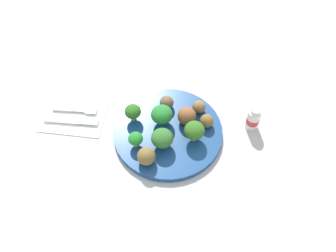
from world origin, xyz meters
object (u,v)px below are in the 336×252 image
object	(u,v)px
broccoli_floret_back_right	(194,131)
broccoli_floret_far_rim	(162,138)
meatball_back_left	(146,156)
meatball_front_right	(167,103)
meatball_back_right	(199,107)
meatball_far_rim	(187,116)
broccoli_floret_near_rim	(162,115)
meatball_mid_left	(207,121)
knife	(74,121)
napkin	(73,116)
broccoli_floret_back_left	(133,112)
fork	(77,110)
plate	(168,132)
yogurt_bottle	(253,119)
broccoli_floret_front_left	(136,139)

from	to	relation	value
broccoli_floret_back_right	broccoli_floret_far_rim	distance (m)	0.08
meatball_back_left	broccoli_floret_far_rim	bearing A→B (deg)	57.32
broccoli_floret_back_right	meatball_front_right	xyz separation A→B (m)	(-0.08, 0.09, -0.02)
meatball_back_right	meatball_far_rim	distance (m)	0.05
broccoli_floret_near_rim	meatball_far_rim	distance (m)	0.06
broccoli_floret_far_rim	meatball_back_right	distance (m)	0.15
meatball_mid_left	meatball_far_rim	xyz separation A→B (m)	(-0.05, 0.00, 0.01)
meatball_back_right	broccoli_floret_near_rim	bearing A→B (deg)	-151.39
broccoli_floret_near_rim	broccoli_floret_back_right	world-z (taller)	broccoli_floret_back_right
broccoli_floret_far_rim	knife	distance (m)	0.25
napkin	meatball_far_rim	bearing A→B (deg)	2.24
broccoli_floret_near_rim	meatball_mid_left	world-z (taller)	broccoli_floret_near_rim
broccoli_floret_far_rim	meatball_back_left	xyz separation A→B (m)	(-0.03, -0.05, -0.01)
broccoli_floret_far_rim	meatball_far_rim	distance (m)	0.10
broccoli_floret_back_left	meatball_far_rim	world-z (taller)	broccoli_floret_back_left
broccoli_floret_far_rim	meatball_back_right	world-z (taller)	broccoli_floret_far_rim
napkin	fork	world-z (taller)	fork
plate	knife	bearing A→B (deg)	178.89
meatball_back_left	napkin	world-z (taller)	meatball_back_left
knife	yogurt_bottle	size ratio (longest dim) A/B	2.05
meatball_front_right	fork	distance (m)	0.24
broccoli_floret_far_rim	plate	bearing A→B (deg)	80.12
meatball_front_right	meatball_mid_left	size ratio (longest dim) A/B	1.04
broccoli_floret_back_left	meatball_far_rim	bearing A→B (deg)	4.08
broccoli_floret_back_right	meatball_back_right	size ratio (longest dim) A/B	1.64
meatball_mid_left	broccoli_floret_front_left	bearing A→B (deg)	-154.00
knife	plate	bearing A→B (deg)	-1.11
broccoli_floret_back_right	meatball_back_right	distance (m)	0.09
broccoli_floret_front_left	meatball_far_rim	size ratio (longest dim) A/B	0.88
meatball_far_rim	knife	bearing A→B (deg)	-174.28
plate	broccoli_floret_back_right	bearing A→B (deg)	-13.98
meatball_front_right	yogurt_bottle	size ratio (longest dim) A/B	0.52
plate	meatball_mid_left	distance (m)	0.10
broccoli_floret_near_rim	yogurt_bottle	world-z (taller)	broccoli_floret_near_rim
plate	meatball_back_right	size ratio (longest dim) A/B	7.96
meatball_far_rim	fork	xyz separation A→B (m)	(-0.30, 0.01, -0.03)
broccoli_floret_back_right	broccoli_floret_front_left	bearing A→B (deg)	-165.70
broccoli_floret_back_left	broccoli_floret_far_rim	distance (m)	0.11
meatball_mid_left	meatball_back_left	xyz separation A→B (m)	(-0.14, -0.13, 0.00)
plate	broccoli_floret_front_left	world-z (taller)	broccoli_floret_front_left
broccoli_floret_back_left	napkin	xyz separation A→B (m)	(-0.17, -0.00, -0.04)
broccoli_floret_back_left	fork	distance (m)	0.16
broccoli_floret_back_right	yogurt_bottle	bearing A→B (deg)	25.33
broccoli_floret_back_right	fork	xyz separation A→B (m)	(-0.32, 0.06, -0.04)
fork	yogurt_bottle	size ratio (longest dim) A/B	1.70
broccoli_floret_near_rim	meatball_front_right	size ratio (longest dim) A/B	1.52
broccoli_floret_back_left	broccoli_floret_near_rim	world-z (taller)	broccoli_floret_near_rim
meatball_back_left	knife	size ratio (longest dim) A/B	0.31
broccoli_floret_far_rim	napkin	xyz separation A→B (m)	(-0.25, 0.07, -0.05)
plate	broccoli_floret_near_rim	xyz separation A→B (m)	(-0.02, 0.02, 0.04)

